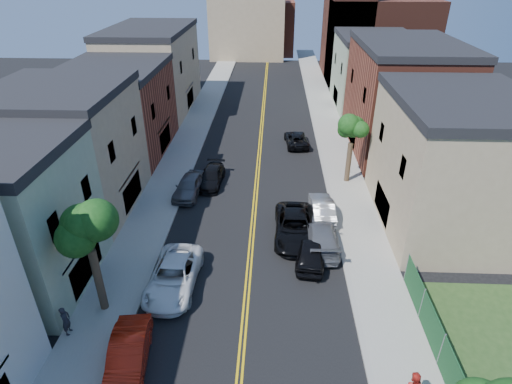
# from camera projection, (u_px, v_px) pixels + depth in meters

# --- Properties ---
(sidewalk_left) EXTENTS (3.20, 100.00, 0.15)m
(sidewalk_left) POSITION_uv_depth(u_px,v_px,m) (189.00, 136.00, 46.13)
(sidewalk_left) COLOR gray
(sidewalk_left) RESTS_ON ground
(sidewalk_right) EXTENTS (3.20, 100.00, 0.15)m
(sidewalk_right) POSITION_uv_depth(u_px,v_px,m) (333.00, 138.00, 45.53)
(sidewalk_right) COLOR gray
(sidewalk_right) RESTS_ON ground
(curb_left) EXTENTS (0.30, 100.00, 0.15)m
(curb_left) POSITION_uv_depth(u_px,v_px,m) (205.00, 136.00, 46.06)
(curb_left) COLOR gray
(curb_left) RESTS_ON ground
(curb_right) EXTENTS (0.30, 100.00, 0.15)m
(curb_right) POSITION_uv_depth(u_px,v_px,m) (317.00, 138.00, 45.60)
(curb_right) COLOR gray
(curb_right) RESTS_ON ground
(bldg_left_tan_near) EXTENTS (9.00, 10.00, 9.00)m
(bldg_left_tan_near) POSITION_uv_depth(u_px,v_px,m) (67.00, 154.00, 31.12)
(bldg_left_tan_near) COLOR #998466
(bldg_left_tan_near) RESTS_ON ground
(bldg_left_brick) EXTENTS (9.00, 12.00, 8.00)m
(bldg_left_brick) POSITION_uv_depth(u_px,v_px,m) (117.00, 113.00, 40.95)
(bldg_left_brick) COLOR brown
(bldg_left_brick) RESTS_ON ground
(bldg_left_tan_far) EXTENTS (9.00, 16.00, 9.50)m
(bldg_left_tan_far) POSITION_uv_depth(u_px,v_px,m) (153.00, 71.00, 52.78)
(bldg_left_tan_far) COLOR #998466
(bldg_left_tan_far) RESTS_ON ground
(bldg_right_tan) EXTENTS (9.00, 12.00, 9.00)m
(bldg_right_tan) POSITION_uv_depth(u_px,v_px,m) (453.00, 167.00, 29.20)
(bldg_right_tan) COLOR #998466
(bldg_right_tan) RESTS_ON ground
(bldg_right_brick) EXTENTS (9.00, 14.00, 10.00)m
(bldg_right_brick) POSITION_uv_depth(u_px,v_px,m) (402.00, 100.00, 41.15)
(bldg_right_brick) COLOR brown
(bldg_right_brick) RESTS_ON ground
(bldg_right_palegrn) EXTENTS (9.00, 12.00, 8.50)m
(bldg_right_palegrn) POSITION_uv_depth(u_px,v_px,m) (373.00, 74.00, 53.71)
(bldg_right_palegrn) COLOR gray
(bldg_right_palegrn) RESTS_ON ground
(church) EXTENTS (16.20, 14.20, 22.60)m
(church) POSITION_uv_depth(u_px,v_px,m) (371.00, 31.00, 65.28)
(church) COLOR #4C2319
(church) RESTS_ON ground
(backdrop_left) EXTENTS (14.00, 8.00, 12.00)m
(backdrop_left) POSITION_uv_depth(u_px,v_px,m) (247.00, 26.00, 79.66)
(backdrop_left) COLOR #998466
(backdrop_left) RESTS_ON ground
(backdrop_center) EXTENTS (10.00, 8.00, 10.00)m
(backdrop_center) POSITION_uv_depth(u_px,v_px,m) (269.00, 28.00, 83.48)
(backdrop_center) COLOR brown
(backdrop_center) RESTS_ON ground
(fence_right) EXTENTS (0.04, 15.00, 1.90)m
(fence_right) POSITION_uv_depth(u_px,v_px,m) (453.00, 378.00, 18.40)
(fence_right) COLOR #143F1E
(fence_right) RESTS_ON sidewalk_right
(tree_left_mid) EXTENTS (5.20, 5.20, 9.29)m
(tree_left_mid) POSITION_uv_depth(u_px,v_px,m) (82.00, 209.00, 20.30)
(tree_left_mid) COLOR #3B2B1D
(tree_left_mid) RESTS_ON sidewalk_left
(tree_right_far) EXTENTS (4.40, 4.40, 8.03)m
(tree_right_far) POSITION_uv_depth(u_px,v_px,m) (354.00, 120.00, 34.04)
(tree_right_far) COLOR #3B2B1D
(tree_right_far) RESTS_ON sidewalk_right
(red_sedan) EXTENTS (2.26, 4.92, 1.56)m
(red_sedan) POSITION_uv_depth(u_px,v_px,m) (128.00, 355.00, 19.82)
(red_sedan) COLOR #B51D0C
(red_sedan) RESTS_ON ground
(white_pickup) EXTENTS (2.86, 5.90, 1.62)m
(white_pickup) POSITION_uv_depth(u_px,v_px,m) (174.00, 276.00, 24.73)
(white_pickup) COLOR white
(white_pickup) RESTS_ON ground
(grey_car_left) EXTENTS (2.46, 4.96, 1.63)m
(grey_car_left) POSITION_uv_depth(u_px,v_px,m) (189.00, 186.00, 34.51)
(grey_car_left) COLOR #515258
(grey_car_left) RESTS_ON ground
(black_car_left) EXTENTS (2.24, 4.83, 1.37)m
(black_car_left) POSITION_uv_depth(u_px,v_px,m) (211.00, 177.00, 36.19)
(black_car_left) COLOR black
(black_car_left) RESTS_ON ground
(grey_car_right) EXTENTS (2.36, 5.67, 1.64)m
(grey_car_right) POSITION_uv_depth(u_px,v_px,m) (321.00, 235.00, 28.36)
(grey_car_right) COLOR slate
(grey_car_right) RESTS_ON ground
(black_car_right) EXTENTS (2.37, 4.78, 1.57)m
(black_car_right) POSITION_uv_depth(u_px,v_px,m) (311.00, 251.00, 26.89)
(black_car_right) COLOR black
(black_car_right) RESTS_ON ground
(silver_car_right) EXTENTS (1.77, 4.67, 1.52)m
(silver_car_right) POSITION_uv_depth(u_px,v_px,m) (322.00, 208.00, 31.52)
(silver_car_right) COLOR #A4A6AB
(silver_car_right) RESTS_ON ground
(dark_car_right_far) EXTENTS (2.64, 4.93, 1.32)m
(dark_car_right_far) POSITION_uv_depth(u_px,v_px,m) (296.00, 139.00, 43.81)
(dark_car_right_far) COLOR black
(dark_car_right_far) RESTS_ON ground
(black_suv_lane) EXTENTS (2.87, 6.09, 1.68)m
(black_suv_lane) POSITION_uv_depth(u_px,v_px,m) (295.00, 227.00, 29.20)
(black_suv_lane) COLOR black
(black_suv_lane) RESTS_ON ground
(pedestrian_left) EXTENTS (0.41, 0.62, 1.70)m
(pedestrian_left) POSITION_uv_depth(u_px,v_px,m) (66.00, 321.00, 21.43)
(pedestrian_left) COLOR #222228
(pedestrian_left) RESTS_ON sidewalk_left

